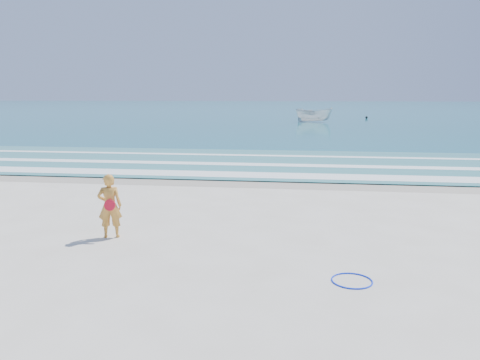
# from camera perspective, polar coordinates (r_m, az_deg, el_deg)

# --- Properties ---
(ground) EXTENTS (400.00, 400.00, 0.00)m
(ground) POSITION_cam_1_polar(r_m,az_deg,el_deg) (9.67, -7.79, -10.05)
(ground) COLOR silver
(ground) RESTS_ON ground
(wet_sand) EXTENTS (400.00, 2.40, 0.00)m
(wet_sand) POSITION_cam_1_polar(r_m,az_deg,el_deg) (18.20, -0.30, -0.19)
(wet_sand) COLOR #B2A893
(wet_sand) RESTS_ON ground
(ocean) EXTENTS (400.00, 190.00, 0.04)m
(ocean) POSITION_cam_1_polar(r_m,az_deg,el_deg) (113.79, 6.46, 8.75)
(ocean) COLOR #19727F
(ocean) RESTS_ON ground
(shallow) EXTENTS (400.00, 10.00, 0.01)m
(shallow) POSITION_cam_1_polar(r_m,az_deg,el_deg) (23.09, 1.41, 2.20)
(shallow) COLOR #59B7AD
(shallow) RESTS_ON ocean
(foam_near) EXTENTS (400.00, 1.40, 0.01)m
(foam_near) POSITION_cam_1_polar(r_m,az_deg,el_deg) (19.46, 0.23, 0.67)
(foam_near) COLOR white
(foam_near) RESTS_ON shallow
(foam_mid) EXTENTS (400.00, 0.90, 0.01)m
(foam_mid) POSITION_cam_1_polar(r_m,az_deg,el_deg) (22.30, 1.19, 1.93)
(foam_mid) COLOR white
(foam_mid) RESTS_ON shallow
(foam_far) EXTENTS (400.00, 0.60, 0.01)m
(foam_far) POSITION_cam_1_polar(r_m,az_deg,el_deg) (25.55, 2.02, 3.02)
(foam_far) COLOR white
(foam_far) RESTS_ON shallow
(hoop) EXTENTS (0.93, 0.93, 0.03)m
(hoop) POSITION_cam_1_polar(r_m,az_deg,el_deg) (8.97, 13.48, -11.85)
(hoop) COLOR #0E34FD
(hoop) RESTS_ON ground
(boat) EXTENTS (4.74, 2.94, 1.72)m
(boat) POSITION_cam_1_polar(r_m,az_deg,el_deg) (56.37, 9.00, 7.86)
(boat) COLOR silver
(boat) RESTS_ON ocean
(buoy) EXTENTS (0.34, 0.34, 0.34)m
(buoy) POSITION_cam_1_polar(r_m,az_deg,el_deg) (65.60, 15.17, 7.38)
(buoy) COLOR black
(buoy) RESTS_ON ocean
(woman) EXTENTS (0.64, 0.50, 1.53)m
(woman) POSITION_cam_1_polar(r_m,az_deg,el_deg) (11.46, -15.59, -3.06)
(woman) COLOR orange
(woman) RESTS_ON ground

